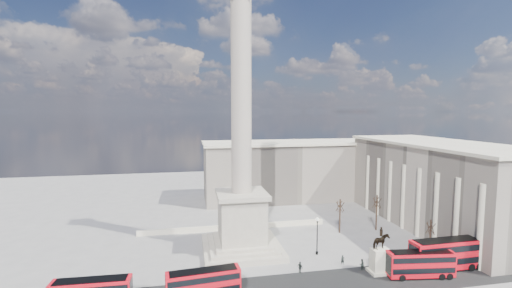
{
  "coord_description": "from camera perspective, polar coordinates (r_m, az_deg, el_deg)",
  "views": [
    {
      "loc": [
        -9.08,
        -54.86,
        25.24
      ],
      "look_at": [
        1.66,
        0.03,
        19.94
      ],
      "focal_mm": 24.0,
      "sensor_mm": 36.0,
      "label": 1
    }
  ],
  "objects": [
    {
      "name": "ground",
      "position": [
        61.07,
        -1.62,
        -19.0
      ],
      "size": [
        180.0,
        180.0,
        0.0
      ],
      "primitive_type": "plane",
      "color": "gray",
      "rests_on": "ground"
    },
    {
      "name": "nelsons_column",
      "position": [
        61.79,
        -2.42,
        -6.1
      ],
      "size": [
        14.0,
        14.0,
        49.85
      ],
      "color": "#B5AB96",
      "rests_on": "ground"
    },
    {
      "name": "balustrade_wall",
      "position": [
        75.59,
        -3.67,
        -13.67
      ],
      "size": [
        40.0,
        0.6,
        1.1
      ],
      "primitive_type": "cube",
      "color": "beige",
      "rests_on": "ground"
    },
    {
      "name": "building_east",
      "position": [
        85.94,
        28.37,
        -5.92
      ],
      "size": [
        19.0,
        46.0,
        18.6
      ],
      "color": "#B7AA96",
      "rests_on": "ground"
    },
    {
      "name": "building_northeast",
      "position": [
        100.65,
        5.9,
        -4.29
      ],
      "size": [
        51.0,
        17.0,
        16.6
      ],
      "color": "#B7AA96",
      "rests_on": "ground"
    },
    {
      "name": "red_bus_b",
      "position": [
        50.3,
        -8.66,
        -22.02
      ],
      "size": [
        10.1,
        3.22,
        4.03
      ],
      "rotation": [
        0.0,
        0.0,
        0.1
      ],
      "color": "red",
      "rests_on": "ground"
    },
    {
      "name": "red_bus_c",
      "position": [
        65.02,
        29.31,
        -15.67
      ],
      "size": [
        12.33,
        3.11,
        4.98
      ],
      "rotation": [
        0.0,
        0.0,
        0.02
      ],
      "color": "red",
      "rests_on": "ground"
    },
    {
      "name": "red_bus_d",
      "position": [
        60.67,
        25.77,
        -17.53
      ],
      "size": [
        10.27,
        3.57,
        4.08
      ],
      "rotation": [
        0.0,
        0.0,
        -0.13
      ],
      "color": "red",
      "rests_on": "ground"
    },
    {
      "name": "victorian_lamp",
      "position": [
        63.25,
        10.16,
        -14.38
      ],
      "size": [
        0.57,
        0.57,
        6.65
      ],
      "rotation": [
        0.0,
        0.0,
        -0.16
      ],
      "color": "black",
      "rests_on": "ground"
    },
    {
      "name": "equestrian_statue",
      "position": [
        59.65,
        20.02,
        -17.31
      ],
      "size": [
        3.49,
        2.61,
        7.39
      ],
      "color": "beige",
      "rests_on": "ground"
    },
    {
      "name": "bare_tree_near",
      "position": [
        67.59,
        27.1,
        -12.15
      ],
      "size": [
        1.61,
        1.61,
        7.03
      ],
      "rotation": [
        0.0,
        0.0,
        -0.36
      ],
      "color": "#332319",
      "rests_on": "ground"
    },
    {
      "name": "bare_tree_mid",
      "position": [
        74.19,
        13.85,
        -9.85
      ],
      "size": [
        1.98,
        1.98,
        7.51
      ],
      "rotation": [
        0.0,
        0.0,
        0.14
      ],
      "color": "#332319",
      "rests_on": "ground"
    },
    {
      "name": "bare_tree_far",
      "position": [
        77.88,
        19.51,
        -8.98
      ],
      "size": [
        1.96,
        1.96,
        8.0
      ],
      "rotation": [
        0.0,
        0.0,
        0.13
      ],
      "color": "#332319",
      "rests_on": "ground"
    },
    {
      "name": "pedestrian_walking",
      "position": [
        61.54,
        14.25,
        -18.19
      ],
      "size": [
        0.62,
        0.47,
        1.54
      ],
      "primitive_type": "imported",
      "rotation": [
        0.0,
        0.0,
        -0.19
      ],
      "color": "black",
      "rests_on": "ground"
    },
    {
      "name": "pedestrian_standing",
      "position": [
        60.38,
        17.21,
        -18.61
      ],
      "size": [
        0.96,
        0.8,
        1.8
      ],
      "primitive_type": "imported",
      "rotation": [
        0.0,
        0.0,
        3.28
      ],
      "color": "black",
      "rests_on": "ground"
    },
    {
      "name": "pedestrian_crossing",
      "position": [
        57.4,
        7.37,
        -19.71
      ],
      "size": [
        0.91,
        1.16,
        1.84
      ],
      "primitive_type": "imported",
      "rotation": [
        0.0,
        0.0,
        2.07
      ],
      "color": "black",
      "rests_on": "ground"
    }
  ]
}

